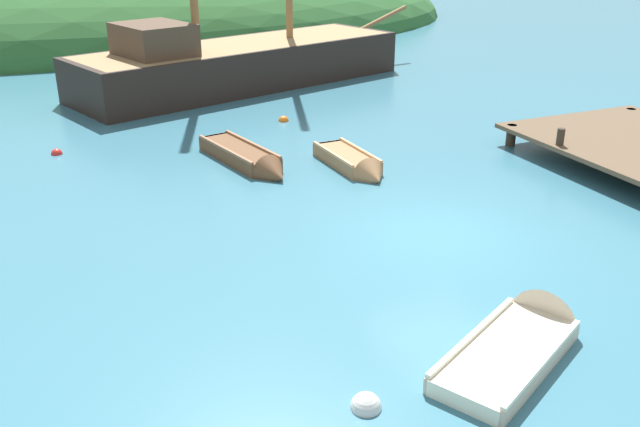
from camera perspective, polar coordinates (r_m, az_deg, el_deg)
The scene contains 9 objects.
ground_plane at distance 14.74m, azimuth 9.81°, elevation -1.74°, with size 120.00×120.00×0.00m, color teal.
shore_hill at distance 46.46m, azimuth -19.28°, elevation 14.23°, with size 48.79×27.55×9.58m, color #2D602D.
sailing_ship at distance 28.06m, azimuth -6.66°, elevation 11.61°, with size 15.96×7.70×12.98m.
rowboat_outer_left at distance 18.36m, azimuth 2.80°, elevation 3.99°, with size 0.99×2.97×0.86m.
rowboat_center at distance 18.75m, azimuth -5.92°, elevation 4.35°, with size 1.63×3.89×0.88m.
rowboat_far at distance 11.36m, azimuth 16.44°, elevation -10.00°, with size 3.58×2.62×1.13m.
buoy_white at distance 9.75m, azimuth 3.79°, elevation -15.64°, with size 0.43×0.43×0.43m, color white.
buoy_orange at distance 22.98m, azimuth -3.02°, elevation 7.61°, with size 0.35×0.35×0.35m, color orange.
buoy_red at distance 20.96m, azimuth -20.83°, elevation 4.59°, with size 0.32×0.32×0.32m, color red.
Camera 1 is at (-7.60, -11.07, 6.08)m, focal length 38.90 mm.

